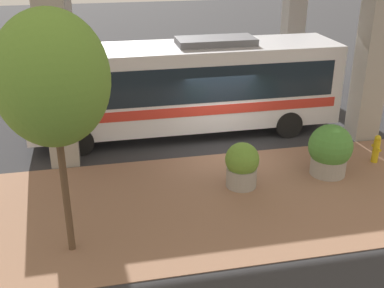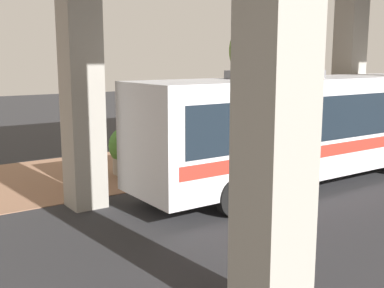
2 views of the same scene
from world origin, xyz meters
name	(u,v)px [view 1 (image 1 of 2)]	position (x,y,z in m)	size (l,w,h in m)	color
ground_plane	(226,154)	(0.00, 0.00, 0.00)	(80.00, 80.00, 0.00)	#2D2D30
sidewalk_strip	(254,197)	(-3.00, 0.00, 0.01)	(6.00, 40.00, 0.02)	#936B51
bus	(185,84)	(2.19, 0.98, 1.93)	(2.70, 11.22, 3.56)	silver
fire_hydrant	(376,149)	(-1.65, -4.64, 0.49)	(0.46, 0.22, 0.98)	gold
planter_front	(330,150)	(-2.11, -2.72, 0.82)	(1.36, 1.36, 1.65)	#9E998E
planter_middle	(242,165)	(-2.30, 0.17, 0.70)	(1.01, 1.01, 1.40)	#9E998E
street_tree_near	(52,79)	(-4.47, 5.10, 4.23)	(2.42, 2.42, 5.70)	brown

